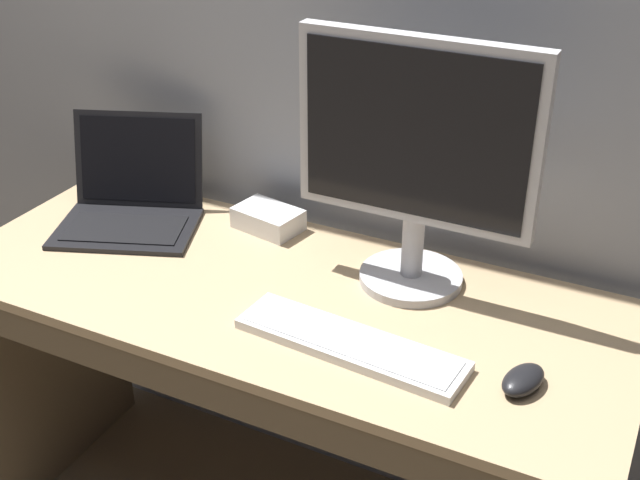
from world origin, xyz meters
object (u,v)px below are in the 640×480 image
wired_keyboard (350,344)px  computer_mouse (523,380)px  external_drive_box (268,219)px  laptop_black (131,201)px  external_monitor (416,155)px

wired_keyboard → computer_mouse: bearing=5.4°
wired_keyboard → computer_mouse: 0.32m
wired_keyboard → external_drive_box: size_ratio=2.97×
wired_keyboard → external_drive_box: external_drive_box is taller
wired_keyboard → computer_mouse: computer_mouse is taller
laptop_black → external_monitor: bearing=1.9°
external_monitor → computer_mouse: bearing=-37.3°
laptop_black → computer_mouse: size_ratio=3.92×
external_monitor → computer_mouse: (0.30, -0.23, -0.28)m
computer_mouse → external_drive_box: size_ratio=0.67×
laptop_black → external_drive_box: laptop_black is taller
external_monitor → wired_keyboard: external_monitor is taller
laptop_black → computer_mouse: 1.03m
laptop_black → external_drive_box: 0.33m
external_drive_box → laptop_black: bearing=-160.5°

